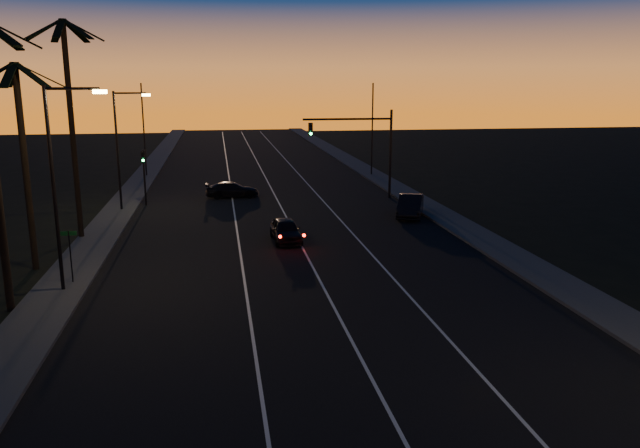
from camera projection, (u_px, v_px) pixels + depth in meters
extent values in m
cube|color=black|center=(285.00, 231.00, 39.02)|extent=(20.00, 170.00, 0.01)
cube|color=#393A37|center=(99.00, 237.00, 37.23)|extent=(2.40, 170.00, 0.16)
cube|color=#393A37|center=(456.00, 223.00, 40.78)|extent=(2.40, 170.00, 0.16)
cube|color=silver|center=(237.00, 233.00, 38.54)|extent=(0.12, 160.00, 0.01)
cube|color=silver|center=(293.00, 230.00, 39.09)|extent=(0.12, 160.00, 0.01)
cube|color=silver|center=(348.00, 228.00, 39.65)|extent=(0.12, 160.00, 0.01)
cube|color=black|center=(10.00, 33.00, 23.45)|extent=(2.18, 0.92, 1.18)
cube|color=black|center=(0.00, 34.00, 24.04)|extent=(1.25, 2.12, 1.18)
cylinder|color=black|center=(26.00, 169.00, 30.04)|extent=(0.32, 0.32, 10.00)
cube|color=black|center=(40.00, 75.00, 29.47)|extent=(2.18, 0.92, 1.18)
cube|color=black|center=(31.00, 75.00, 30.05)|extent=(1.25, 2.12, 1.18)
cube|color=black|center=(11.00, 75.00, 29.88)|extent=(1.34, 2.09, 1.18)
cube|color=black|center=(9.00, 75.00, 28.04)|extent=(0.45, 2.16, 1.18)
cube|color=black|center=(31.00, 75.00, 28.57)|extent=(1.95, 1.61, 1.18)
cylinder|color=black|center=(72.00, 133.00, 35.69)|extent=(0.32, 0.32, 12.50)
cube|color=black|center=(84.00, 30.00, 34.84)|extent=(2.18, 0.92, 1.18)
cube|color=black|center=(75.00, 31.00, 35.42)|extent=(1.25, 2.12, 1.18)
cube|color=black|center=(58.00, 31.00, 35.25)|extent=(1.34, 2.09, 1.18)
cube|color=black|center=(44.00, 30.00, 34.46)|extent=(2.18, 0.82, 1.18)
cube|color=black|center=(45.00, 28.00, 33.64)|extent=(1.90, 1.69, 1.18)
cube|color=black|center=(59.00, 28.00, 33.41)|extent=(0.45, 2.16, 1.18)
cube|color=black|center=(77.00, 29.00, 33.94)|extent=(1.95, 1.61, 1.18)
cylinder|color=black|center=(54.00, 193.00, 26.65)|extent=(0.16, 0.16, 9.00)
cylinder|color=black|center=(72.00, 89.00, 25.86)|extent=(2.20, 0.12, 0.12)
cube|color=#ECBD5E|center=(100.00, 92.00, 26.06)|extent=(0.55, 0.26, 0.16)
cylinder|color=black|center=(118.00, 152.00, 44.02)|extent=(0.16, 0.16, 8.50)
cylinder|color=black|center=(130.00, 93.00, 43.28)|extent=(2.20, 0.12, 0.12)
cube|color=#ECBD5E|center=(146.00, 95.00, 43.48)|extent=(0.55, 0.26, 0.16)
cylinder|color=black|center=(71.00, 258.00, 28.36)|extent=(0.06, 0.06, 2.60)
cube|color=#0D511A|center=(69.00, 233.00, 28.10)|extent=(0.70, 0.03, 0.20)
cylinder|color=black|center=(390.00, 154.00, 49.36)|extent=(0.20, 0.20, 7.00)
cylinder|color=black|center=(348.00, 119.00, 48.18)|extent=(7.00, 0.16, 0.16)
cube|color=black|center=(311.00, 129.00, 47.89)|extent=(0.32, 0.28, 1.00)
sphere|color=black|center=(311.00, 125.00, 47.65)|extent=(0.20, 0.20, 0.20)
sphere|color=black|center=(311.00, 129.00, 47.73)|extent=(0.20, 0.20, 0.20)
sphere|color=#14FF59|center=(311.00, 134.00, 47.80)|extent=(0.20, 0.20, 0.20)
cylinder|color=black|center=(144.00, 178.00, 46.66)|extent=(0.14, 0.14, 4.20)
cube|color=black|center=(143.00, 156.00, 46.31)|extent=(0.28, 0.25, 0.90)
sphere|color=black|center=(143.00, 153.00, 46.10)|extent=(0.18, 0.18, 0.18)
sphere|color=black|center=(143.00, 157.00, 46.16)|extent=(0.18, 0.18, 0.18)
sphere|color=#14FF59|center=(143.00, 160.00, 46.22)|extent=(0.18, 0.18, 0.18)
cylinder|color=black|center=(144.00, 131.00, 60.32)|extent=(0.14, 0.14, 9.00)
cylinder|color=black|center=(372.00, 130.00, 60.92)|extent=(0.14, 0.14, 9.00)
imported|color=black|center=(286.00, 230.00, 36.36)|extent=(1.73, 3.95, 1.32)
sphere|color=#FF0F05|center=(280.00, 237.00, 33.98)|extent=(0.18, 0.18, 0.18)
sphere|color=#FF0F05|center=(304.00, 235.00, 34.24)|extent=(0.18, 0.18, 0.18)
imported|color=black|center=(410.00, 206.00, 43.04)|extent=(3.13, 4.77, 1.49)
imported|color=black|center=(232.00, 190.00, 50.20)|extent=(4.32, 1.88, 1.24)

